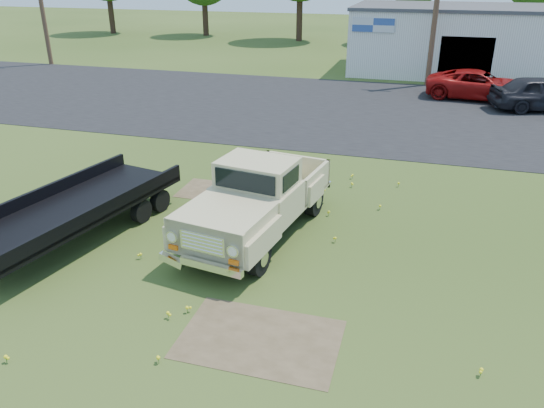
{
  "coord_description": "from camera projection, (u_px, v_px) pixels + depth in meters",
  "views": [
    {
      "loc": [
        3.98,
        -10.7,
        6.46
      ],
      "look_at": [
        0.58,
        1.0,
        0.96
      ],
      "focal_mm": 35.0,
      "sensor_mm": 36.0,
      "label": 1
    }
  ],
  "objects": [
    {
      "name": "red_pickup",
      "position": [
        478.0,
        85.0,
        27.74
      ],
      "size": [
        5.49,
        2.96,
        1.46
      ],
      "primitive_type": "imported",
      "rotation": [
        0.0,
        0.0,
        1.47
      ],
      "color": "maroon",
      "rests_on": "ground"
    },
    {
      "name": "asphalt_lot",
      "position": [
        340.0,
        109.0,
        26.17
      ],
      "size": [
        90.0,
        14.0,
        0.02
      ],
      "primitive_type": "cube",
      "color": "black",
      "rests_on": "ground"
    },
    {
      "name": "ground",
      "position": [
        238.0,
        253.0,
        13.04
      ],
      "size": [
        140.0,
        140.0,
        0.0
      ],
      "primitive_type": "plane",
      "color": "#2F4415",
      "rests_on": "ground"
    },
    {
      "name": "dirt_patch_b",
      "position": [
        215.0,
        191.0,
        16.61
      ],
      "size": [
        2.2,
        1.6,
        0.01
      ],
      "primitive_type": "cube",
      "color": "brown",
      "rests_on": "ground"
    },
    {
      "name": "flatbed_trailer",
      "position": [
        73.0,
        204.0,
        13.51
      ],
      "size": [
        3.49,
        6.99,
        1.82
      ],
      "primitive_type": null,
      "rotation": [
        0.0,
        0.0,
        -0.2
      ],
      "color": "black",
      "rests_on": "ground"
    },
    {
      "name": "dark_sedan",
      "position": [
        543.0,
        94.0,
        25.5
      ],
      "size": [
        5.16,
        3.19,
        1.64
      ],
      "primitive_type": "imported",
      "rotation": [
        0.0,
        0.0,
        1.85
      ],
      "color": "black",
      "rests_on": "ground"
    },
    {
      "name": "commercial_building",
      "position": [
        464.0,
        39.0,
        34.27
      ],
      "size": [
        14.2,
        8.2,
        4.15
      ],
      "color": "beige",
      "rests_on": "ground"
    },
    {
      "name": "vintage_pickup_truck",
      "position": [
        258.0,
        198.0,
        13.53
      ],
      "size": [
        3.08,
        5.99,
        2.07
      ],
      "primitive_type": null,
      "rotation": [
        0.0,
        0.0,
        -0.16
      ],
      "color": "#C7BE85",
      "rests_on": "ground"
    },
    {
      "name": "dirt_patch_a",
      "position": [
        260.0,
        339.0,
        10.03
      ],
      "size": [
        3.0,
        2.0,
        0.01
      ],
      "primitive_type": "cube",
      "color": "brown",
      "rests_on": "ground"
    },
    {
      "name": "utility_pole_mid",
      "position": [
        437.0,
        2.0,
        29.38
      ],
      "size": [
        1.6,
        0.3,
        9.0
      ],
      "color": "#4F3624",
      "rests_on": "ground"
    }
  ]
}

